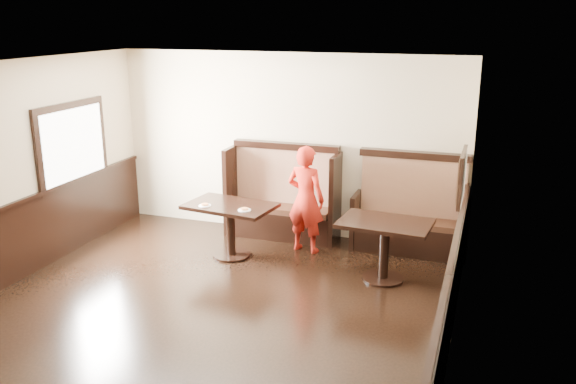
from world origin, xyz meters
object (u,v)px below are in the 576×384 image
at_px(table_main, 230,217).
at_px(child, 306,199).
at_px(booth_main, 283,203).
at_px(booth_neighbor, 410,219).
at_px(table_neighbor, 385,236).

relative_size(table_main, child, 0.83).
bearing_deg(booth_main, child, -44.69).
height_order(table_main, child, child).
xyz_separation_m(booth_main, booth_neighbor, (1.95, -0.00, -0.05)).
distance_m(booth_neighbor, child, 1.55).
height_order(booth_main, table_main, booth_main).
bearing_deg(table_main, child, 38.03).
bearing_deg(booth_neighbor, booth_main, 179.95).
relative_size(booth_main, table_neighbor, 1.45).
height_order(table_neighbor, child, child).
xyz_separation_m(booth_neighbor, table_main, (-2.37, -1.06, 0.11)).
xyz_separation_m(booth_main, child, (0.52, -0.51, 0.26)).
bearing_deg(table_neighbor, booth_main, 151.13).
bearing_deg(booth_main, booth_neighbor, -0.05).
bearing_deg(table_neighbor, table_main, -178.31).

